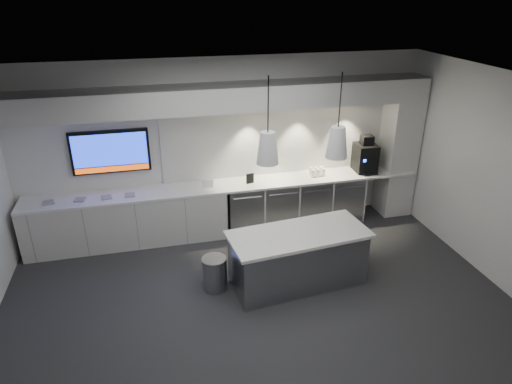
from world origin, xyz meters
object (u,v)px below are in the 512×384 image
object	(u,v)px
coffee_machine	(365,156)
wall_tv	(110,152)
bin	(215,273)
island	(298,258)

from	to	relation	value
coffee_machine	wall_tv	bearing A→B (deg)	-179.90
bin	coffee_machine	world-z (taller)	coffee_machine
island	bin	world-z (taller)	island
wall_tv	bin	world-z (taller)	wall_tv
bin	coffee_machine	xyz separation A→B (m)	(3.08, 1.66, 0.93)
bin	island	bearing A→B (deg)	-7.72
coffee_machine	island	bearing A→B (deg)	-132.51
wall_tv	island	xyz separation A→B (m)	(2.56, -2.07, -1.13)
wall_tv	coffee_machine	distance (m)	4.46
wall_tv	coffee_machine	bearing A→B (deg)	-3.19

